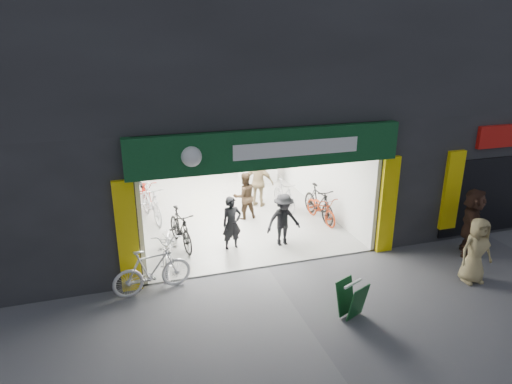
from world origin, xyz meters
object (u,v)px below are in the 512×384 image
pedestrian_near (476,251)px  sandwich_board (352,299)px  bike_right_front (319,203)px  bike_left_front (168,247)px  parked_bike (152,270)px

pedestrian_near → sandwich_board: pedestrian_near is taller
sandwich_board → bike_right_front: bearing=49.1°
bike_right_front → pedestrian_near: bearing=-71.9°
bike_left_front → sandwich_board: (3.29, -3.28, -0.11)m
bike_left_front → pedestrian_near: pedestrian_near is taller
bike_right_front → bike_left_front: bearing=-165.6°
parked_bike → bike_right_front: bearing=-73.3°
parked_bike → sandwich_board: bearing=-130.7°
parked_bike → bike_left_front: bearing=-34.1°
pedestrian_near → sandwich_board: 3.43m
parked_bike → sandwich_board: parked_bike is taller
bike_left_front → bike_right_front: 5.09m
bike_left_front → sandwich_board: size_ratio=2.64×
bike_left_front → pedestrian_near: bearing=-15.1°
bike_right_front → parked_bike: size_ratio=1.01×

